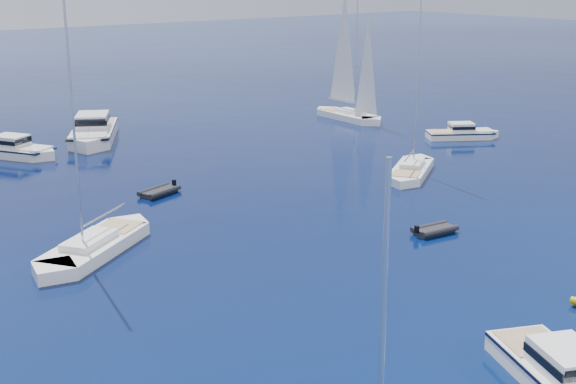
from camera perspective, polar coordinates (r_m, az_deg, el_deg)
name	(u,v)px	position (r m, az deg, el deg)	size (l,w,h in m)	color
motor_cruiser_far_r	(462,138)	(77.43, 12.79, 3.90)	(2.33, 7.61, 2.00)	white
motor_cruiser_distant	(94,141)	(76.86, -14.20, 3.72)	(3.89, 12.70, 3.33)	silver
motor_cruiser_horizon	(14,156)	(72.36, -19.66, 2.50)	(2.83, 9.26, 2.43)	silver
sailboat_mid_l	(95,253)	(46.52, -14.12, -4.38)	(2.94, 11.32, 16.65)	white
sailboat_centre	(411,174)	(62.89, 9.10, 1.29)	(2.60, 9.98, 14.67)	white
sailboat_sails_r	(348,119)	(85.64, 4.48, 5.41)	(2.81, 10.82, 15.91)	white
tender_grey_near	(434,233)	(49.24, 10.80, -3.01)	(1.69, 2.96, 0.95)	black
tender_grey_far	(159,194)	(57.40, -9.51, -0.17)	(1.83, 3.27, 0.95)	black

